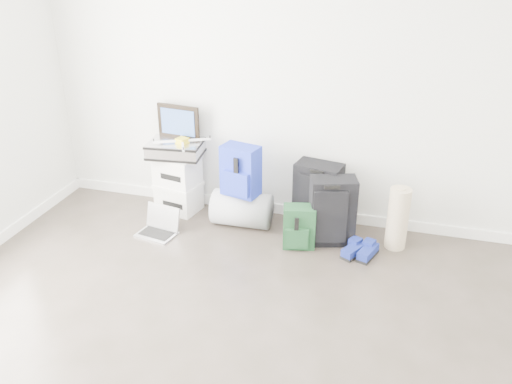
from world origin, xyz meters
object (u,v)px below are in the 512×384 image
(large_suitcase, at_px, (318,197))
(boxes_stack, at_px, (178,183))
(laptop, at_px, (159,227))
(carry_on, at_px, (332,211))
(briefcase, at_px, (176,149))
(duffel_bag, at_px, (242,209))

(large_suitcase, bearing_deg, boxes_stack, -168.39)
(laptop, bearing_deg, large_suitcase, 30.08)
(boxes_stack, height_order, carry_on, carry_on)
(boxes_stack, distance_m, briefcase, 0.35)
(duffel_bag, bearing_deg, carry_on, -6.69)
(briefcase, relative_size, large_suitcase, 0.78)
(boxes_stack, relative_size, large_suitcase, 0.90)
(duffel_bag, distance_m, carry_on, 0.86)
(boxes_stack, relative_size, briefcase, 1.16)
(boxes_stack, bearing_deg, carry_on, 3.22)
(boxes_stack, distance_m, large_suitcase, 1.36)
(boxes_stack, xyz_separation_m, laptop, (0.00, -0.48, -0.23))
(duffel_bag, bearing_deg, briefcase, 168.69)
(carry_on, bearing_deg, briefcase, 154.70)
(briefcase, distance_m, large_suitcase, 1.40)
(carry_on, height_order, laptop, carry_on)
(briefcase, distance_m, duffel_bag, 0.84)
(laptop, bearing_deg, carry_on, 20.16)
(large_suitcase, distance_m, laptop, 1.46)
(boxes_stack, xyz_separation_m, large_suitcase, (1.36, 0.01, 0.03))
(boxes_stack, relative_size, carry_on, 0.94)
(briefcase, bearing_deg, duffel_bag, -16.42)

